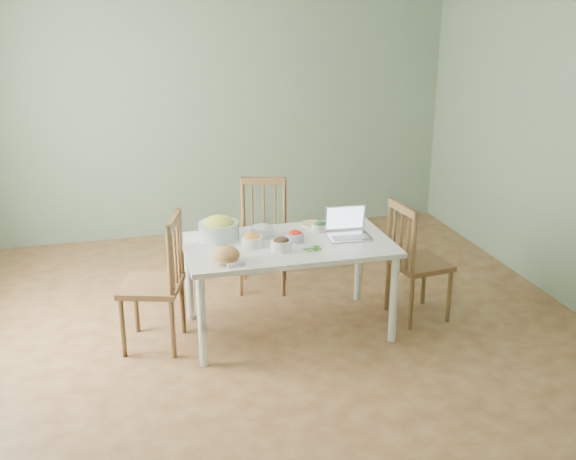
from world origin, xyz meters
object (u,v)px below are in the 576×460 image
object	(u,v)px
chair_right	(420,260)
bread_boule	(226,255)
dining_table	(288,287)
bowl_squash	(219,228)
chair_far	(263,237)
laptop	(350,224)
chair_left	(151,282)

from	to	relation	value
chair_right	bread_boule	xyz separation A→B (m)	(-1.60, -0.25, 0.30)
dining_table	bowl_squash	bearing A→B (deg)	157.05
bowl_squash	dining_table	bearing A→B (deg)	-22.95
dining_table	bread_boule	world-z (taller)	bread_boule
bread_boule	bowl_squash	world-z (taller)	bowl_squash
chair_right	bowl_squash	size ratio (longest dim) A/B	3.18
chair_far	chair_right	xyz separation A→B (m)	(1.09, -0.87, 0.00)
dining_table	chair_right	xyz separation A→B (m)	(1.08, -0.04, 0.12)
laptop	chair_far	bearing A→B (deg)	124.03
chair_right	bread_boule	distance (m)	1.65
chair_right	bowl_squash	world-z (taller)	chair_right
chair_left	bowl_squash	xyz separation A→B (m)	(0.54, 0.18, 0.31)
dining_table	laptop	size ratio (longest dim) A/B	4.82
chair_right	bread_boule	bearing A→B (deg)	92.10
chair_far	chair_left	world-z (taller)	chair_left
chair_right	dining_table	bearing A→B (deg)	81.22
dining_table	bowl_squash	size ratio (longest dim) A/B	5.07
bread_boule	dining_table	bearing A→B (deg)	29.00
chair_left	laptop	world-z (taller)	chair_left
dining_table	laptop	xyz separation A→B (m)	(0.48, -0.02, 0.48)
laptop	dining_table	bearing A→B (deg)	-178.44
dining_table	chair_far	xyz separation A→B (m)	(-0.01, 0.83, 0.12)
chair_right	bowl_squash	bearing A→B (deg)	74.32
chair_left	bread_boule	world-z (taller)	chair_left
chair_left	bowl_squash	world-z (taller)	chair_left
bowl_squash	bread_boule	bearing A→B (deg)	-93.23
dining_table	laptop	world-z (taller)	laptop
dining_table	bread_boule	size ratio (longest dim) A/B	8.24
chair_far	bowl_squash	xyz separation A→B (m)	(-0.48, -0.62, 0.33)
chair_left	bread_boule	distance (m)	0.66
chair_left	chair_right	xyz separation A→B (m)	(2.11, -0.06, -0.02)
chair_far	bowl_squash	size ratio (longest dim) A/B	3.18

